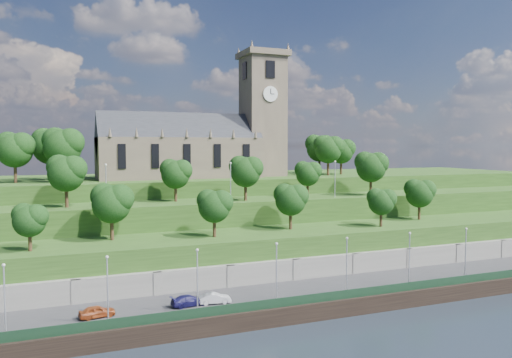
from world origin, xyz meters
name	(u,v)px	position (x,y,z in m)	size (l,w,h in m)	color
ground	(300,323)	(0.00, 0.00, 0.00)	(320.00, 320.00, 0.00)	#1C232C
promenade	(279,301)	(0.00, 6.00, 1.00)	(160.00, 12.00, 2.00)	#2D2D30
quay_wall	(300,314)	(0.00, -0.05, 1.10)	(160.00, 0.50, 2.20)	black
fence	(298,301)	(0.00, 0.60, 2.60)	(160.00, 0.10, 1.20)	#17331F
retaining_wall	(262,278)	(0.00, 11.97, 2.50)	(160.00, 2.10, 5.00)	slate
embankment_lower	(247,259)	(0.00, 18.00, 4.00)	(160.00, 12.00, 8.00)	#244517
embankment_upper	(225,234)	(0.00, 29.00, 6.00)	(160.00, 10.00, 12.00)	#244517
hilltop	(195,211)	(0.00, 50.00, 7.50)	(160.00, 32.00, 15.00)	#244517
church	(203,140)	(0.79, 45.98, 22.52)	(38.60, 12.35, 27.60)	brown
trees_lower	(256,201)	(1.60, 18.44, 12.93)	(69.34, 8.86, 8.13)	#342214
trees_upper	(242,170)	(2.69, 28.00, 17.26)	(60.09, 8.21, 8.34)	#342214
trees_hilltop	(185,147)	(-3.24, 44.44, 21.19)	(72.00, 16.25, 9.73)	#342214
lamp_posts_promenade	(276,268)	(-2.00, 2.50, 6.38)	(60.36, 0.36, 7.56)	#B2B2B7
lamp_posts_upper	(231,179)	(0.00, 26.00, 15.93)	(40.36, 0.36, 6.69)	#B2B2B7
car_left	(97,311)	(-22.97, 5.14, 2.68)	(1.60, 3.99, 1.36)	#983F19
car_middle	(215,298)	(-9.16, 5.06, 2.65)	(1.37, 3.94, 1.30)	#ACADB1
car_right	(189,300)	(-12.28, 5.37, 2.65)	(1.83, 4.50, 1.31)	#18164D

